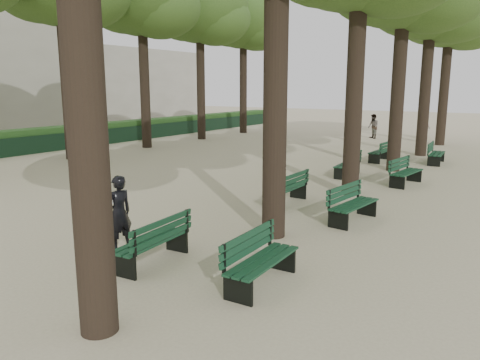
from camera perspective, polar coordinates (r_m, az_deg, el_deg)
The scene contains 18 objects.
ground at distance 9.34m, azimuth -13.38°, elevation -9.92°, with size 120.00×120.00×0.00m, color beige.
tree_central_5 at distance 29.68m, azimuth 24.35°, elevation 18.75°, with size 6.00×6.00×9.95m.
tree_far_4 at distance 30.57m, azimuth -4.95°, elevation 20.36°, with size 6.00×6.00×10.45m.
tree_far_5 at distance 34.63m, azimuth 0.41°, elevation 19.33°, with size 6.00×6.00×10.45m.
bench_left_0 at distance 9.17m, azimuth -10.64°, elevation -8.38°, with size 0.70×1.84×0.92m.
bench_left_1 at distance 13.58m, azimuth 5.66°, elevation -1.75°, with size 0.57×1.80×0.92m.
bench_left_2 at distance 18.10m, azimuth 12.93°, elevation 1.31°, with size 0.67×1.83×0.92m.
bench_left_3 at distance 22.08m, azimuth 16.70°, elevation 2.89°, with size 0.64×1.82×0.92m.
bench_right_0 at distance 8.09m, azimuth 2.71°, elevation -10.93°, with size 0.62×1.82×0.92m.
bench_right_1 at distance 12.05m, azimuth 13.65°, elevation -3.72°, with size 0.79×1.86×0.92m.
bench_right_2 at distance 17.05m, azimuth 19.58°, elevation 0.33°, with size 0.80×1.86×0.92m.
bench_right_3 at distance 22.23m, azimuth 22.81°, elevation 2.53°, with size 0.69×1.83×0.92m.
man_with_map at distance 9.93m, azimuth -14.54°, elevation -3.91°, with size 0.65×0.68×1.57m.
pedestrian_d at distance 33.06m, azimuth 21.43°, elevation 6.43°, with size 0.93×0.38×1.90m, color #262628.
pedestrian_a at distance 31.70m, azimuth 15.93°, elevation 6.31°, with size 0.77×0.32×1.58m, color #262628.
fence at distance 27.43m, azimuth -18.74°, elevation 4.71°, with size 0.08×42.00×0.90m, color black.
hedge at distance 27.97m, azimuth -19.66°, elevation 5.07°, with size 1.20×42.00×1.20m, color #1E4819.
building_far at distance 53.32m, azimuth -15.10°, elevation 11.14°, with size 12.00×16.00×7.00m, color #B7B2A3.
Camera 1 is at (6.37, -5.96, 3.34)m, focal length 35.00 mm.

